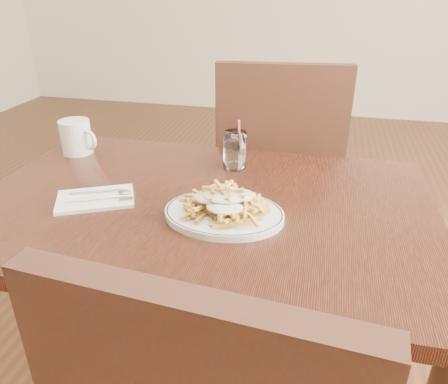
% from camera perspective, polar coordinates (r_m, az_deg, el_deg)
% --- Properties ---
extents(table, '(1.20, 0.80, 0.75)m').
position_cam_1_polar(table, '(1.19, -2.78, -4.53)').
color(table, black).
rests_on(table, ground).
extents(chair_far, '(0.52, 0.52, 1.02)m').
position_cam_1_polar(chair_far, '(1.78, 7.12, 2.87)').
color(chair_far, black).
rests_on(chair_far, ground).
extents(fries_plate, '(0.36, 0.34, 0.02)m').
position_cam_1_polar(fries_plate, '(1.07, 0.00, -2.86)').
color(fries_plate, silver).
rests_on(fries_plate, table).
extents(loaded_fries, '(0.25, 0.22, 0.06)m').
position_cam_1_polar(loaded_fries, '(1.05, 0.00, -0.88)').
color(loaded_fries, gold).
rests_on(loaded_fries, fries_plate).
extents(napkin, '(0.23, 0.20, 0.01)m').
position_cam_1_polar(napkin, '(1.20, -16.45, -0.88)').
color(napkin, white).
rests_on(napkin, table).
extents(cutlery, '(0.18, 0.14, 0.01)m').
position_cam_1_polar(cutlery, '(1.20, -16.38, -0.42)').
color(cutlery, silver).
rests_on(cutlery, napkin).
extents(water_glass, '(0.07, 0.07, 0.15)m').
position_cam_1_polar(water_glass, '(1.34, 1.42, 5.23)').
color(water_glass, white).
rests_on(water_glass, table).
extents(coffee_mug, '(0.14, 0.10, 0.11)m').
position_cam_1_polar(coffee_mug, '(1.53, -18.70, 6.82)').
color(coffee_mug, silver).
rests_on(coffee_mug, table).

